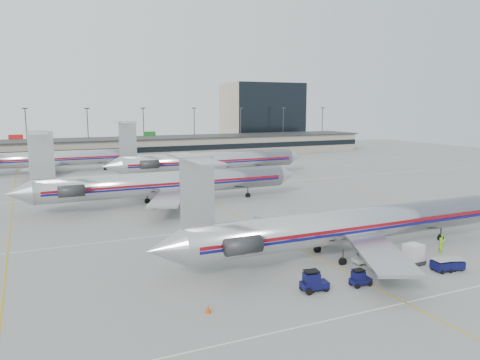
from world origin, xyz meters
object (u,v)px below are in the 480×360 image
jet_foreground (345,225)px  tug_center (360,278)px  jet_second_row (163,183)px  belt_loader (368,257)px  uld_container (413,254)px

jet_foreground → tug_center: 8.92m
jet_second_row → belt_loader: jet_second_row is taller
belt_loader → jet_foreground: bearing=107.9°
jet_second_row → belt_loader: size_ratio=12.40×
tug_center → uld_container: 9.04m
uld_container → belt_loader: bearing=143.1°
belt_loader → uld_container: bearing=-32.6°
tug_center → uld_container: (8.70, 2.40, 0.35)m
jet_second_row → jet_foreground: bearing=-72.5°
jet_foreground → tug_center: (-4.01, -7.51, -2.64)m
tug_center → belt_loader: belt_loader is taller
jet_foreground → tug_center: size_ratio=22.63×
jet_foreground → jet_second_row: (-10.60, 33.54, 0.25)m
belt_loader → tug_center: bearing=-136.6°
jet_foreground → uld_container: bearing=-47.5°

